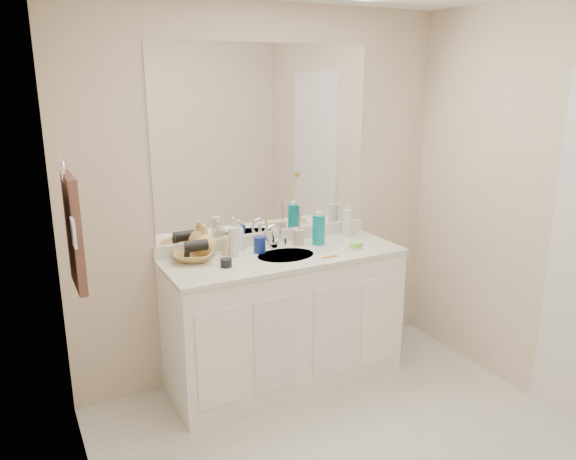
{
  "coord_description": "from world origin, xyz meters",
  "views": [
    {
      "loc": [
        -1.53,
        -1.97,
        1.97
      ],
      "look_at": [
        0.0,
        0.97,
        1.05
      ],
      "focal_mm": 35.0,
      "sensor_mm": 36.0,
      "label": 1
    }
  ],
  "objects": [
    {
      "name": "orange_comb",
      "position": [
        0.22,
        0.84,
        0.88
      ],
      "size": [
        0.11,
        0.03,
        0.0
      ],
      "primitive_type": "cube",
      "rotation": [
        0.0,
        0.0,
        0.03
      ],
      "color": "orange",
      "rests_on": "countertop"
    },
    {
      "name": "wall_right",
      "position": [
        1.3,
        0.0,
        1.2
      ],
      "size": [
        0.02,
        2.6,
        2.4
      ],
      "primitive_type": "cube",
      "color": "beige",
      "rests_on": "floor"
    },
    {
      "name": "blue_mug",
      "position": [
        -0.12,
        1.13,
        0.93
      ],
      "size": [
        0.09,
        0.09,
        0.1
      ],
      "primitive_type": "cylinder",
      "rotation": [
        0.0,
        0.0,
        0.21
      ],
      "color": "navy",
      "rests_on": "countertop"
    },
    {
      "name": "wall_back",
      "position": [
        0.0,
        1.3,
        1.2
      ],
      "size": [
        2.6,
        0.02,
        2.4
      ],
      "primitive_type": "cube",
      "color": "beige",
      "rests_on": "floor"
    },
    {
      "name": "soap_bottle_cream",
      "position": [
        -0.3,
        1.19,
        0.96
      ],
      "size": [
        0.08,
        0.08,
        0.17
      ],
      "primitive_type": "imported",
      "rotation": [
        0.0,
        0.0,
        0.07
      ],
      "color": "beige",
      "rests_on": "countertop"
    },
    {
      "name": "dark_jar",
      "position": [
        -0.41,
        0.97,
        0.9
      ],
      "size": [
        0.07,
        0.07,
        0.05
      ],
      "primitive_type": "cylinder",
      "rotation": [
        0.0,
        0.0,
        -0.01
      ],
      "color": "black",
      "rests_on": "countertop"
    },
    {
      "name": "countertop",
      "position": [
        0.0,
        1.02,
        0.86
      ],
      "size": [
        1.52,
        0.57,
        0.03
      ],
      "primitive_type": "cube",
      "color": "silver",
      "rests_on": "vanity_cabinet"
    },
    {
      "name": "wicker_basket",
      "position": [
        -0.55,
        1.17,
        0.91
      ],
      "size": [
        0.33,
        0.33,
        0.06
      ],
      "primitive_type": "imported",
      "rotation": [
        0.0,
        0.0,
        -0.42
      ],
      "color": "#AA8544",
      "rests_on": "countertop"
    },
    {
      "name": "hand_towel",
      "position": [
        -1.25,
        0.77,
        1.25
      ],
      "size": [
        0.04,
        0.32,
        0.55
      ],
      "primitive_type": "cube",
      "color": "#402922",
      "rests_on": "towel_ring"
    },
    {
      "name": "clear_pump_bottle",
      "position": [
        0.58,
        1.2,
        0.97
      ],
      "size": [
        0.09,
        0.09,
        0.19
      ],
      "primitive_type": "cylinder",
      "rotation": [
        0.0,
        0.0,
        -0.27
      ],
      "color": "silver",
      "rests_on": "countertop"
    },
    {
      "name": "toothbrush",
      "position": [
        0.18,
        1.16,
        1.03
      ],
      "size": [
        0.01,
        0.04,
        0.19
      ],
      "primitive_type": "cylinder",
      "rotation": [
        0.14,
        0.0,
        -0.1
      ],
      "color": "#E53C80",
      "rests_on": "tan_cup"
    },
    {
      "name": "wall_left",
      "position": [
        -1.3,
        0.0,
        1.2
      ],
      "size": [
        0.02,
        2.6,
        2.4
      ],
      "primitive_type": "cube",
      "color": "beige",
      "rests_on": "floor"
    },
    {
      "name": "sink_basin",
      "position": [
        0.0,
        1.0,
        0.87
      ],
      "size": [
        0.37,
        0.37,
        0.02
      ],
      "primitive_type": "cylinder",
      "color": "silver",
      "rests_on": "countertop"
    },
    {
      "name": "extra_white_bottle",
      "position": [
        -0.29,
        1.13,
        0.97
      ],
      "size": [
        0.07,
        0.07,
        0.18
      ],
      "primitive_type": "cylinder",
      "rotation": [
        0.0,
        0.0,
        0.21
      ],
      "color": "silver",
      "rests_on": "countertop"
    },
    {
      "name": "soap_bottle_white",
      "position": [
        -0.21,
        1.25,
        0.98
      ],
      "size": [
        0.08,
        0.08,
        0.19
      ],
      "primitive_type": "imported",
      "rotation": [
        0.0,
        0.0,
        0.07
      ],
      "color": "white",
      "rests_on": "countertop"
    },
    {
      "name": "mirror",
      "position": [
        0.0,
        1.29,
        1.56
      ],
      "size": [
        1.48,
        0.01,
        1.2
      ],
      "primitive_type": "cube",
      "color": "white",
      "rests_on": "wall_back"
    },
    {
      "name": "green_soap",
      "position": [
        0.46,
        0.91,
        0.9
      ],
      "size": [
        0.08,
        0.07,
        0.03
      ],
      "primitive_type": "cube",
      "rotation": [
        0.0,
        0.0,
        0.32
      ],
      "color": "#89E638",
      "rests_on": "soap_dish"
    },
    {
      "name": "mouthwash_bottle",
      "position": [
        0.3,
        1.11,
        0.98
      ],
      "size": [
        0.09,
        0.09,
        0.2
      ],
      "primitive_type": "cylinder",
      "rotation": [
        0.0,
        0.0,
        -0.03
      ],
      "color": "#0B8889",
      "rests_on": "countertop"
    },
    {
      "name": "hair_dryer",
      "position": [
        -0.53,
        1.17,
        0.97
      ],
      "size": [
        0.14,
        0.08,
        0.07
      ],
      "primitive_type": "cylinder",
      "rotation": [
        0.0,
        1.57,
        -0.05
      ],
      "color": "black",
      "rests_on": "wicker_basket"
    },
    {
      "name": "switch_plate",
      "position": [
        -1.27,
        0.57,
        1.3
      ],
      "size": [
        0.01,
        0.08,
        0.13
      ],
      "primitive_type": "cube",
      "color": "white",
      "rests_on": "wall_left"
    },
    {
      "name": "soap_bottle_yellow",
      "position": [
        -0.45,
        1.24,
        0.98
      ],
      "size": [
        0.19,
        0.19,
        0.19
      ],
      "primitive_type": "imported",
      "rotation": [
        0.0,
        0.0,
        -0.39
      ],
      "color": "#EEBB5C",
      "rests_on": "countertop"
    },
    {
      "name": "towel_ring",
      "position": [
        -1.27,
        0.77,
        1.55
      ],
      "size": [
        0.01,
        0.11,
        0.11
      ],
      "primitive_type": "torus",
      "rotation": [
        0.0,
        1.57,
        0.0
      ],
      "color": "silver",
      "rests_on": "wall_left"
    },
    {
      "name": "backsplash",
      "position": [
        0.0,
        1.29,
        0.92
      ],
      "size": [
        1.52,
        0.03,
        0.08
      ],
      "primitive_type": "cube",
      "color": "silver",
      "rests_on": "countertop"
    },
    {
      "name": "vanity_cabinet",
      "position": [
        0.0,
        1.02,
        0.42
      ],
      "size": [
        1.5,
        0.55,
        0.85
      ],
      "primitive_type": "cube",
      "color": "white",
      "rests_on": "floor"
    },
    {
      "name": "faucet",
      "position": [
        0.0,
        1.18,
        0.94
      ],
      "size": [
        0.02,
        0.02,
        0.11
      ],
      "primitive_type": "cylinder",
      "color": "silver",
      "rests_on": "countertop"
    },
    {
      "name": "tan_cup",
      "position": [
        0.17,
        1.16,
        0.93
      ],
      "size": [
        0.09,
        0.09,
        0.1
      ],
      "primitive_type": "cylinder",
      "rotation": [
        0.0,
        0.0,
        0.28
      ],
      "color": "#C9B18E",
      "rests_on": "countertop"
    },
    {
      "name": "soap_dish",
      "position": [
        0.46,
        0.91,
        0.89
      ],
      "size": [
        0.11,
        0.09,
        0.01
      ],
      "primitive_type": "cube",
      "rotation": [
        0.0,
        0.0,
        -0.21
      ],
      "color": "silver",
      "rests_on": "countertop"
    }
  ]
}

